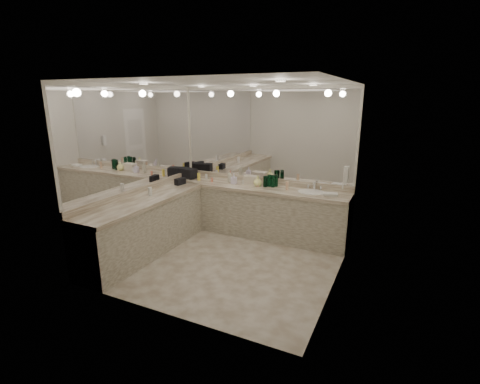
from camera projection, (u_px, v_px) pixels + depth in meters
The scene contains 37 objects.
floor at pixel (227, 261), 5.30m from camera, with size 3.20×3.20×0.00m, color beige.
ceiling at pixel (225, 83), 4.62m from camera, with size 3.20×3.20×0.00m, color white.
wall_back at pixel (265, 161), 6.27m from camera, with size 3.20×0.02×2.60m, color beige.
wall_left at pixel (139, 168), 5.63m from camera, with size 0.02×3.00×2.60m, color beige.
wall_right at pixel (340, 190), 4.30m from camera, with size 0.02×3.00×2.60m, color beige.
vanity_back_base at pixel (258, 212), 6.24m from camera, with size 3.20×0.60×0.84m, color beige.
vanity_back_top at pixel (258, 188), 6.11m from camera, with size 3.20×0.64×0.06m, color beige.
vanity_left_base at pixel (145, 228), 5.47m from camera, with size 0.60×2.40×0.84m, color beige.
vanity_left_top at pixel (143, 201), 5.35m from camera, with size 0.64×2.42×0.06m, color beige.
backsplash_back at pixel (264, 180), 6.34m from camera, with size 3.20×0.04×0.10m, color beige.
backsplash_left at pixel (141, 189), 5.71m from camera, with size 0.04×3.00×0.10m, color beige.
mirror_back at pixel (265, 135), 6.13m from camera, with size 3.12×0.01×1.55m, color white.
mirror_left at pixel (137, 139), 5.50m from camera, with size 0.01×2.92×1.55m, color white.
sink at pixel (311, 193), 5.72m from camera, with size 0.44×0.44×0.03m, color white.
faucet at pixel (315, 185), 5.88m from camera, with size 0.24×0.16×0.14m, color silver.
wall_phone at pixel (346, 175), 4.91m from camera, with size 0.06×0.10×0.24m, color white.
door at pixel (330, 222), 3.93m from camera, with size 0.02×0.82×2.10m, color white.
black_toiletry_bag at pixel (188, 174), 6.69m from camera, with size 0.32×0.20×0.18m, color black.
black_bag_spill at pixel (180, 182), 6.20m from camera, with size 0.09×0.21×0.11m, color black.
cream_cosmetic_case at pixel (251, 180), 6.24m from camera, with size 0.26×0.16×0.15m, color beige.
hand_towel at pixel (330, 194), 5.52m from camera, with size 0.23×0.15×0.04m, color white.
lotion_left at pixel (150, 192), 5.49m from camera, with size 0.06×0.06×0.14m, color white.
soap_bottle_a at pixel (230, 176), 6.38m from camera, with size 0.08×0.08×0.22m, color beige.
soap_bottle_b at pixel (234, 179), 6.25m from camera, with size 0.09×0.09×0.19m, color white.
soap_bottle_c at pixel (258, 181), 6.07m from camera, with size 0.15×0.15×0.19m, color #FDFC97.
green_bottle_0 at pixel (266, 181), 6.05m from camera, with size 0.06×0.06×0.19m, color #094324.
green_bottle_1 at pixel (273, 181), 6.02m from camera, with size 0.06×0.06×0.21m, color #094324.
green_bottle_2 at pixel (269, 181), 6.07m from camera, with size 0.07×0.07×0.21m, color #094324.
green_bottle_3 at pixel (265, 182), 6.04m from camera, with size 0.07×0.07×0.19m, color #094324.
green_bottle_4 at pixel (276, 181), 6.07m from camera, with size 0.07×0.07×0.21m, color #094324.
amenity_bottle_0 at pixel (206, 176), 6.63m from camera, with size 0.05×0.05×0.10m, color white.
amenity_bottle_1 at pixel (287, 186), 5.84m from camera, with size 0.05×0.05×0.15m, color #E0B28C.
amenity_bottle_2 at pixel (258, 185), 6.05m from camera, with size 0.05×0.05×0.07m, color #E0B28C.
amenity_bottle_3 at pixel (212, 180), 6.40m from camera, with size 0.04×0.04×0.08m, color #E57F66.
amenity_bottle_4 at pixel (244, 182), 6.26m from camera, with size 0.05×0.05×0.08m, color white.
amenity_bottle_5 at pixel (199, 177), 6.52m from camera, with size 0.06×0.06×0.14m, color #F2D84C.
amenity_bottle_6 at pixel (245, 180), 6.32m from camera, with size 0.04×0.04×0.13m, color #E0B28C.
Camera 1 is at (2.26, -4.28, 2.41)m, focal length 26.00 mm.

